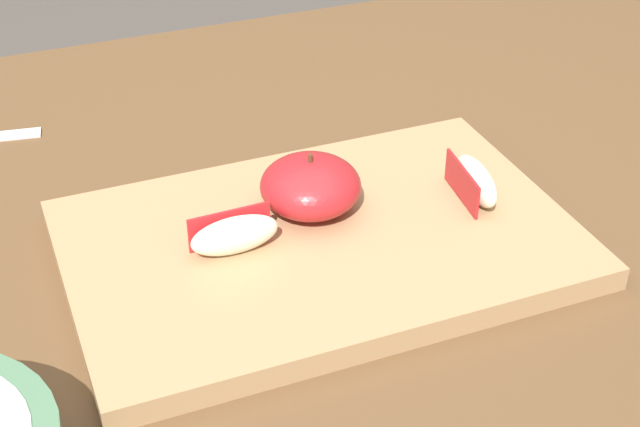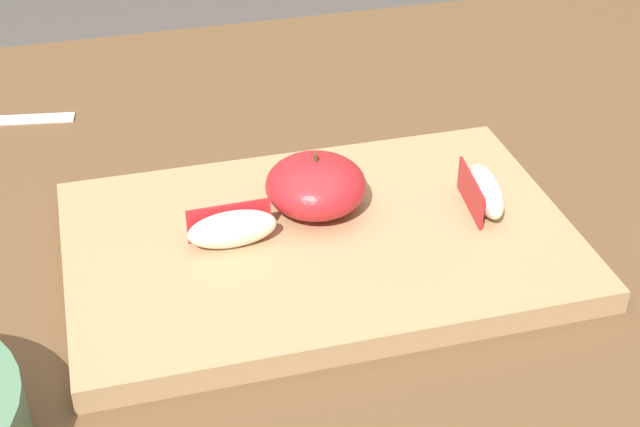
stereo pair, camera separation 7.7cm
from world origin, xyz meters
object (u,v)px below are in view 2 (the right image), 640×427
apple_wedge_near_knife (232,228)px  cutting_board (320,244)px  apple_wedge_right (484,191)px  apple_half_skin_up (316,185)px

apple_wedge_near_knife → cutting_board: bearing=-2.3°
apple_wedge_near_knife → apple_wedge_right: bearing=-0.2°
apple_half_skin_up → apple_wedge_near_knife: size_ratio=1.17×
apple_half_skin_up → apple_wedge_right: 0.14m
cutting_board → apple_wedge_right: 0.15m
apple_wedge_right → apple_wedge_near_knife: bearing=179.8°
cutting_board → apple_wedge_right: (0.15, 0.00, 0.03)m
cutting_board → apple_wedge_near_knife: 0.08m
apple_half_skin_up → apple_wedge_right: apple_half_skin_up is taller
apple_wedge_right → apple_wedge_near_knife: (-0.22, 0.00, 0.00)m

